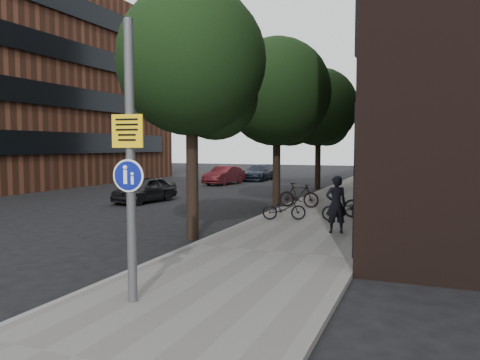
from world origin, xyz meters
The scene contains 15 objects.
ground centered at (0.00, 0.00, 0.00)m, with size 120.00×120.00×0.00m, color black.
sidewalk centered at (0.25, 10.00, 0.06)m, with size 4.50×60.00×0.12m, color #65635E.
curb_edge centered at (-2.00, 10.00, 0.07)m, with size 0.15×60.00×0.13m, color slate.
street_tree_near centered at (-2.53, 4.64, 5.11)m, with size 4.40×4.40×7.50m.
street_tree_mid centered at (-2.53, 13.14, 5.11)m, with size 5.00×5.00×7.80m.
street_tree_far centered at (-2.53, 22.14, 5.11)m, with size 5.00×5.00×7.80m.
signpost centered at (-0.78, -1.25, 2.54)m, with size 0.55×0.16×4.80m.
pedestrian centered at (1.34, 6.45, 1.01)m, with size 0.65×0.43×1.78m, color black.
parked_bike_facade_near centered at (1.23, 8.85, 0.54)m, with size 0.56×1.60×0.84m, color black.
parked_bike_facade_far centered at (1.91, 9.69, 0.66)m, with size 0.51×1.80×1.08m, color black.
parked_bike_curb_near centered at (-0.87, 8.36, 0.53)m, with size 0.55×1.57×0.82m, color black.
parked_bike_curb_far centered at (-1.25, 11.95, 0.65)m, with size 0.50×1.78×1.07m, color black.
parked_car_near centered at (-9.11, 11.90, 0.64)m, with size 1.52×3.77×1.28m, color black.
parked_car_mid centered at (-9.80, 23.37, 0.67)m, with size 1.41×4.05×1.34m, color maroon.
parked_car_far centered at (-8.77, 28.12, 0.65)m, with size 1.81×4.46×1.29m, color #19202D.
Camera 1 is at (3.87, -7.92, 2.80)m, focal length 35.00 mm.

